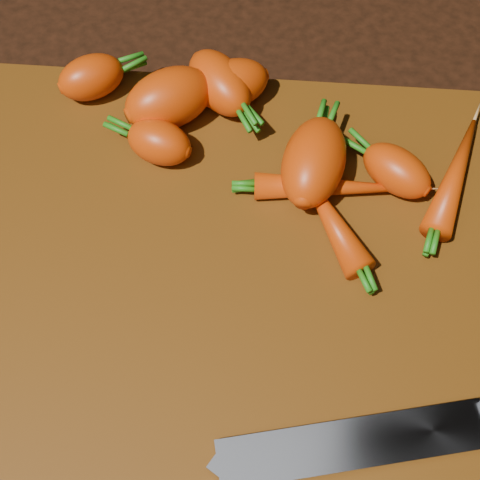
{
  "coord_description": "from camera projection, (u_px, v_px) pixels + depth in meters",
  "views": [
    {
      "loc": [
        0.02,
        -0.25,
        0.49
      ],
      "look_at": [
        0.0,
        0.01,
        0.03
      ],
      "focal_mm": 50.0,
      "sensor_mm": 36.0,
      "label": 1
    }
  ],
  "objects": [
    {
      "name": "ground",
      "position": [
        239.0,
        272.0,
        0.55
      ],
      "size": [
        2.0,
        2.0,
        0.01
      ],
      "primitive_type": "cube",
      "color": "black"
    },
    {
      "name": "cutting_board",
      "position": [
        239.0,
        265.0,
        0.54
      ],
      "size": [
        0.5,
        0.4,
        0.01
      ],
      "primitive_type": "cube",
      "color": "#5E330D",
      "rests_on": "ground"
    },
    {
      "name": "carrot_0",
      "position": [
        169.0,
        99.0,
        0.59
      ],
      "size": [
        0.1,
        0.09,
        0.05
      ],
      "primitive_type": "ellipsoid",
      "rotation": [
        0.0,
        0.0,
        0.59
      ],
      "color": "#E03F05",
      "rests_on": "cutting_board"
    },
    {
      "name": "carrot_1",
      "position": [
        159.0,
        142.0,
        0.57
      ],
      "size": [
        0.07,
        0.06,
        0.04
      ],
      "primitive_type": "ellipsoid",
      "rotation": [
        0.0,
        0.0,
        2.82
      ],
      "color": "#E03F05",
      "rests_on": "cutting_board"
    },
    {
      "name": "carrot_2",
      "position": [
        220.0,
        83.0,
        0.6
      ],
      "size": [
        0.08,
        0.09,
        0.05
      ],
      "primitive_type": "ellipsoid",
      "rotation": [
        0.0,
        0.0,
        -0.92
      ],
      "color": "#E03F05",
      "rests_on": "cutting_board"
    },
    {
      "name": "carrot_3",
      "position": [
        314.0,
        162.0,
        0.56
      ],
      "size": [
        0.07,
        0.1,
        0.05
      ],
      "primitive_type": "ellipsoid",
      "rotation": [
        0.0,
        0.0,
        1.38
      ],
      "color": "#E03F05",
      "rests_on": "cutting_board"
    },
    {
      "name": "carrot_4",
      "position": [
        231.0,
        84.0,
        0.6
      ],
      "size": [
        0.08,
        0.07,
        0.04
      ],
      "primitive_type": "ellipsoid",
      "rotation": [
        0.0,
        0.0,
        3.58
      ],
      "color": "#E03F05",
      "rests_on": "cutting_board"
    },
    {
      "name": "carrot_5",
      "position": [
        91.0,
        77.0,
        0.61
      ],
      "size": [
        0.07,
        0.07,
        0.04
      ],
      "primitive_type": "ellipsoid",
      "rotation": [
        0.0,
        0.0,
        0.55
      ],
      "color": "#E03F05",
      "rests_on": "cutting_board"
    },
    {
      "name": "carrot_6",
      "position": [
        397.0,
        171.0,
        0.56
      ],
      "size": [
        0.07,
        0.07,
        0.04
      ],
      "primitive_type": "ellipsoid",
      "rotation": [
        0.0,
        0.0,
        2.47
      ],
      "color": "#E03F05",
      "rests_on": "cutting_board"
    },
    {
      "name": "carrot_7",
      "position": [
        456.0,
        174.0,
        0.57
      ],
      "size": [
        0.07,
        0.13,
        0.03
      ],
      "primitive_type": "ellipsoid",
      "rotation": [
        0.0,
        0.0,
        1.23
      ],
      "color": "#E03F05",
      "rests_on": "cutting_board"
    },
    {
      "name": "carrot_8",
      "position": [
        333.0,
        187.0,
        0.56
      ],
      "size": [
        0.13,
        0.03,
        0.02
      ],
      "primitive_type": "ellipsoid",
      "rotation": [
        0.0,
        0.0,
        0.06
      ],
      "color": "#E03F05",
      "rests_on": "cutting_board"
    },
    {
      "name": "carrot_9",
      "position": [
        331.0,
        219.0,
        0.54
      ],
      "size": [
        0.07,
        0.1,
        0.03
      ],
      "primitive_type": "ellipsoid",
      "rotation": [
        0.0,
        0.0,
        2.05
      ],
      "color": "#E03F05",
      "rests_on": "cutting_board"
    },
    {
      "name": "knife",
      "position": [
        381.0,
        439.0,
        0.46
      ],
      "size": [
        0.31,
        0.1,
        0.02
      ],
      "rotation": [
        0.0,
        0.0,
        0.23
      ],
      "color": "gray",
      "rests_on": "cutting_board"
    }
  ]
}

